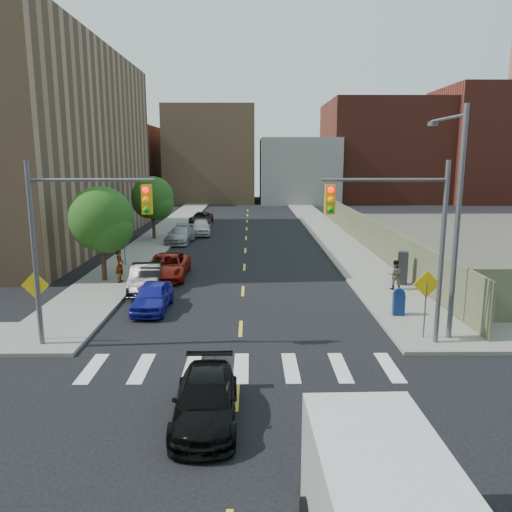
{
  "coord_description": "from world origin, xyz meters",
  "views": [
    {
      "loc": [
        0.44,
        -12.01,
        7.08
      ],
      "look_at": [
        0.7,
        13.68,
        2.0
      ],
      "focal_mm": 35.0,
      "sensor_mm": 36.0,
      "label": 1
    }
  ],
  "objects_px": {
    "parked_car_maroon": "(202,227)",
    "black_sedan": "(206,400)",
    "pedestrian_east": "(395,275)",
    "mailbox": "(399,302)",
    "payphone": "(403,268)",
    "parked_car_grey": "(201,218)",
    "parked_car_black": "(146,278)",
    "parked_car_red": "(167,266)",
    "parked_car_white": "(201,227)",
    "parked_car_silver": "(180,235)",
    "parked_car_blue": "(152,297)",
    "pedestrian_west": "(120,266)"
  },
  "relations": [
    {
      "from": "parked_car_maroon",
      "to": "parked_car_white",
      "type": "bearing_deg",
      "value": -88.69
    },
    {
      "from": "parked_car_black",
      "to": "parked_car_grey",
      "type": "distance_m",
      "value": 28.06
    },
    {
      "from": "parked_car_grey",
      "to": "payphone",
      "type": "bearing_deg",
      "value": -57.2
    },
    {
      "from": "payphone",
      "to": "pedestrian_east",
      "type": "height_order",
      "value": "payphone"
    },
    {
      "from": "parked_car_grey",
      "to": "mailbox",
      "type": "xyz_separation_m",
      "value": [
        12.04,
        -32.7,
        0.13
      ]
    },
    {
      "from": "pedestrian_east",
      "to": "parked_car_grey",
      "type": "bearing_deg",
      "value": -57.81
    },
    {
      "from": "mailbox",
      "to": "payphone",
      "type": "xyz_separation_m",
      "value": [
        1.8,
        5.47,
        0.33
      ]
    },
    {
      "from": "black_sedan",
      "to": "payphone",
      "type": "distance_m",
      "value": 17.25
    },
    {
      "from": "parked_car_red",
      "to": "parked_car_silver",
      "type": "relative_size",
      "value": 1.06
    },
    {
      "from": "parked_car_red",
      "to": "mailbox",
      "type": "relative_size",
      "value": 4.14
    },
    {
      "from": "parked_car_white",
      "to": "mailbox",
      "type": "distance_m",
      "value": 27.03
    },
    {
      "from": "parked_car_maroon",
      "to": "black_sedan",
      "type": "distance_m",
      "value": 34.15
    },
    {
      "from": "parked_car_grey",
      "to": "parked_car_black",
      "type": "bearing_deg",
      "value": -84.52
    },
    {
      "from": "payphone",
      "to": "pedestrian_east",
      "type": "bearing_deg",
      "value": -106.43
    },
    {
      "from": "parked_car_blue",
      "to": "pedestrian_west",
      "type": "bearing_deg",
      "value": 120.18
    },
    {
      "from": "mailbox",
      "to": "pedestrian_east",
      "type": "xyz_separation_m",
      "value": [
        1.06,
        4.44,
        0.2
      ]
    },
    {
      "from": "parked_car_silver",
      "to": "payphone",
      "type": "bearing_deg",
      "value": -40.83
    },
    {
      "from": "parked_car_black",
      "to": "parked_car_red",
      "type": "relative_size",
      "value": 0.87
    },
    {
      "from": "pedestrian_west",
      "to": "pedestrian_east",
      "type": "relative_size",
      "value": 1.2
    },
    {
      "from": "black_sedan",
      "to": "pedestrian_east",
      "type": "xyz_separation_m",
      "value": [
        8.91,
        13.27,
        0.33
      ]
    },
    {
      "from": "payphone",
      "to": "black_sedan",
      "type": "bearing_deg",
      "value": -104.7
    },
    {
      "from": "black_sedan",
      "to": "pedestrian_east",
      "type": "height_order",
      "value": "pedestrian_east"
    },
    {
      "from": "parked_car_silver",
      "to": "parked_car_grey",
      "type": "distance_m",
      "value": 12.57
    },
    {
      "from": "payphone",
      "to": "pedestrian_east",
      "type": "distance_m",
      "value": 1.27
    },
    {
      "from": "mailbox",
      "to": "pedestrian_east",
      "type": "height_order",
      "value": "pedestrian_east"
    },
    {
      "from": "parked_car_red",
      "to": "parked_car_white",
      "type": "xyz_separation_m",
      "value": [
        0.36,
        16.82,
        0.06
      ]
    },
    {
      "from": "payphone",
      "to": "pedestrian_west",
      "type": "distance_m",
      "value": 15.81
    },
    {
      "from": "parked_car_black",
      "to": "pedestrian_west",
      "type": "xyz_separation_m",
      "value": [
        -1.77,
        1.48,
        0.37
      ]
    },
    {
      "from": "parked_car_black",
      "to": "parked_car_silver",
      "type": "bearing_deg",
      "value": 85.58
    },
    {
      "from": "black_sedan",
      "to": "pedestrian_east",
      "type": "distance_m",
      "value": 15.99
    },
    {
      "from": "parked_car_black",
      "to": "payphone",
      "type": "relative_size",
      "value": 2.4
    },
    {
      "from": "parked_car_black",
      "to": "parked_car_silver",
      "type": "relative_size",
      "value": 0.92
    },
    {
      "from": "parked_car_grey",
      "to": "black_sedan",
      "type": "distance_m",
      "value": 41.73
    },
    {
      "from": "parked_car_silver",
      "to": "black_sedan",
      "type": "relative_size",
      "value": 1.14
    },
    {
      "from": "parked_car_silver",
      "to": "mailbox",
      "type": "height_order",
      "value": "parked_car_silver"
    },
    {
      "from": "parked_car_silver",
      "to": "payphone",
      "type": "distance_m",
      "value": 20.52
    },
    {
      "from": "parked_car_white",
      "to": "pedestrian_east",
      "type": "xyz_separation_m",
      "value": [
        12.31,
        -20.14,
        0.18
      ]
    },
    {
      "from": "black_sedan",
      "to": "pedestrian_east",
      "type": "relative_size",
      "value": 2.66
    },
    {
      "from": "parked_car_maroon",
      "to": "parked_car_black",
      "type": "bearing_deg",
      "value": -91.42
    },
    {
      "from": "parked_car_maroon",
      "to": "mailbox",
      "type": "xyz_separation_m",
      "value": [
        11.25,
        -25.15,
        0.06
      ]
    },
    {
      "from": "parked_car_blue",
      "to": "parked_car_black",
      "type": "distance_m",
      "value": 3.49
    },
    {
      "from": "parked_car_maroon",
      "to": "black_sedan",
      "type": "height_order",
      "value": "parked_car_maroon"
    },
    {
      "from": "parked_car_black",
      "to": "parked_car_maroon",
      "type": "relative_size",
      "value": 1.06
    },
    {
      "from": "parked_car_maroon",
      "to": "payphone",
      "type": "relative_size",
      "value": 2.26
    },
    {
      "from": "parked_car_black",
      "to": "pedestrian_east",
      "type": "height_order",
      "value": "pedestrian_east"
    },
    {
      "from": "black_sedan",
      "to": "parked_car_grey",
      "type": "bearing_deg",
      "value": 94.47
    },
    {
      "from": "parked_car_maroon",
      "to": "black_sedan",
      "type": "relative_size",
      "value": 0.99
    },
    {
      "from": "parked_car_silver",
      "to": "parked_car_white",
      "type": "bearing_deg",
      "value": 78.49
    },
    {
      "from": "parked_car_blue",
      "to": "mailbox",
      "type": "height_order",
      "value": "mailbox"
    },
    {
      "from": "parked_car_red",
      "to": "black_sedan",
      "type": "relative_size",
      "value": 1.21
    }
  ]
}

